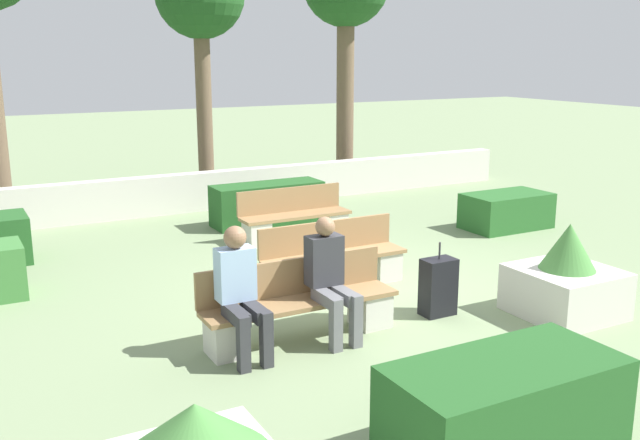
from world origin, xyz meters
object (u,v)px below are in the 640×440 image
object	(u,v)px
bench_front	(300,308)
planter_corner_left	(566,280)
person_seated_woman	(240,287)
tree_center_left	(200,0)
suitcase	(438,287)
bench_left_side	(334,262)
bench_right_side	(295,220)
person_seated_man	(330,274)

from	to	relation	value
bench_front	planter_corner_left	xyz separation A→B (m)	(3.04, -0.84, 0.09)
person_seated_woman	tree_center_left	size ratio (longest dim) A/B	0.26
suitcase	person_seated_woman	bearing A→B (deg)	179.96
bench_left_side	planter_corner_left	world-z (taller)	planter_corner_left
bench_front	tree_center_left	size ratio (longest dim) A/B	0.43
person_seated_woman	bench_right_side	bearing A→B (deg)	56.78
bench_front	bench_right_side	xyz separation A→B (m)	(1.80, 3.72, -0.01)
planter_corner_left	suitcase	xyz separation A→B (m)	(-1.30, 0.70, -0.08)
person_seated_man	bench_right_side	bearing A→B (deg)	68.64
tree_center_left	bench_front	bearing A→B (deg)	-102.54
bench_left_side	person_seated_man	distance (m)	1.78
bench_left_side	person_seated_man	world-z (taller)	person_seated_man
bench_right_side	person_seated_man	xyz separation A→B (m)	(-1.51, -3.86, 0.40)
person_seated_man	tree_center_left	world-z (taller)	tree_center_left
suitcase	tree_center_left	size ratio (longest dim) A/B	0.17
bench_left_side	suitcase	distance (m)	1.59
suitcase	tree_center_left	world-z (taller)	tree_center_left
bench_front	planter_corner_left	size ratio (longest dim) A/B	1.99
bench_left_side	tree_center_left	bearing A→B (deg)	87.98
bench_right_side	tree_center_left	xyz separation A→B (m)	(-0.08, 4.01, 3.68)
bench_right_side	person_seated_man	bearing A→B (deg)	-101.66
bench_right_side	suitcase	xyz separation A→B (m)	(-0.06, -3.86, 0.02)
bench_left_side	suitcase	size ratio (longest dim) A/B	2.24
planter_corner_left	person_seated_woman	bearing A→B (deg)	169.41
suitcase	bench_front	bearing A→B (deg)	175.32
bench_front	bench_left_side	size ratio (longest dim) A/B	1.11
planter_corner_left	tree_center_left	size ratio (longest dim) A/B	0.22
person_seated_man	suitcase	distance (m)	1.50
bench_right_side	person_seated_woman	world-z (taller)	person_seated_woman
person_seated_man	tree_center_left	size ratio (longest dim) A/B	0.26
bench_front	bench_right_side	world-z (taller)	same
bench_front	suitcase	distance (m)	1.74
bench_front	person_seated_woman	xyz separation A→B (m)	(-0.73, -0.14, 0.40)
bench_right_side	tree_center_left	world-z (taller)	tree_center_left
planter_corner_left	bench_front	bearing A→B (deg)	164.46
person_seated_woman	planter_corner_left	size ratio (longest dim) A/B	1.22
person_seated_man	bench_front	bearing A→B (deg)	153.24
bench_right_side	person_seated_woman	distance (m)	4.63
person_seated_woman	planter_corner_left	distance (m)	3.85
planter_corner_left	person_seated_man	bearing A→B (deg)	165.71
bench_left_side	bench_right_side	size ratio (longest dim) A/B	1.06
bench_left_side	person_seated_woman	world-z (taller)	person_seated_woman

